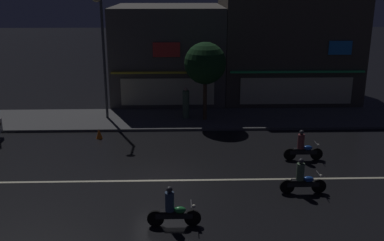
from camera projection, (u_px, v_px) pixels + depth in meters
ground_plane at (162, 181)px, 19.44m from camera, size 140.00×140.00×0.00m
lane_divider_stripe at (162, 181)px, 19.43m from camera, size 27.20×0.16×0.01m
sidewalk_far at (167, 119)px, 28.00m from camera, size 28.63×4.40×0.14m
storefront_left_block at (169, 52)px, 33.19m from camera, size 7.73×8.64×6.65m
storefront_center_block at (285, 46)px, 32.89m from camera, size 9.39×7.75×7.50m
streetlamp_mid at (103, 49)px, 26.61m from camera, size 0.44×1.64×7.34m
pedestrian_on_sidewalk at (186, 104)px, 27.75m from camera, size 0.41×0.41×1.94m
street_tree at (205, 64)px, 26.71m from camera, size 2.51×2.51×4.75m
motorcycle_lead at (302, 179)px, 18.10m from camera, size 1.90×0.60×1.52m
motorcycle_opposite_lane at (173, 210)px, 15.64m from camera, size 1.90×0.60×1.52m
motorcycle_trailing_far at (303, 148)px, 21.53m from camera, size 1.90×0.60×1.52m
traffic_cone at (99, 134)px, 24.65m from camera, size 0.36×0.36×0.55m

